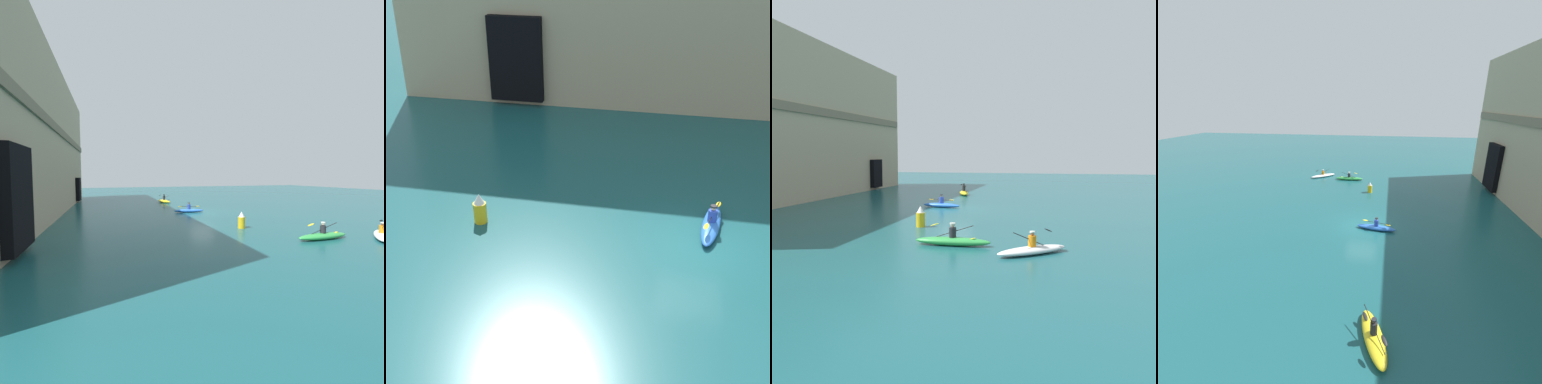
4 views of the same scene
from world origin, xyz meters
TOP-DOWN VIEW (x-y plane):
  - ground_plane at (0.00, 0.00)m, footprint 120.00×120.00m
  - kayak_blue at (0.60, 1.26)m, footprint 1.09×3.16m
  - marker_buoy at (-8.29, -0.01)m, footprint 0.52×0.52m

SIDE VIEW (x-z plane):
  - ground_plane at x=0.00m, z-range 0.00..0.00m
  - kayak_blue at x=0.60m, z-range -0.29..0.74m
  - marker_buoy at x=-8.29m, z-range -0.04..1.20m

